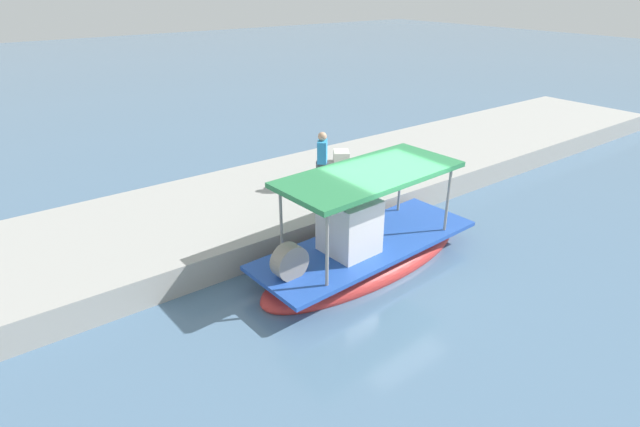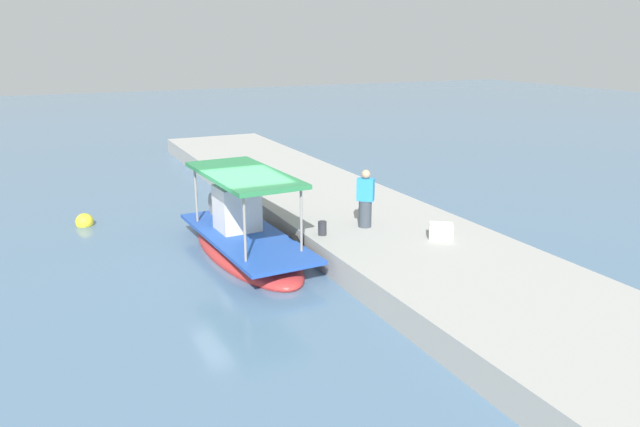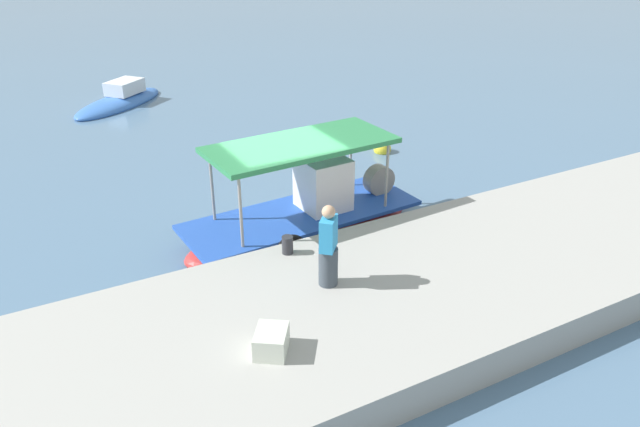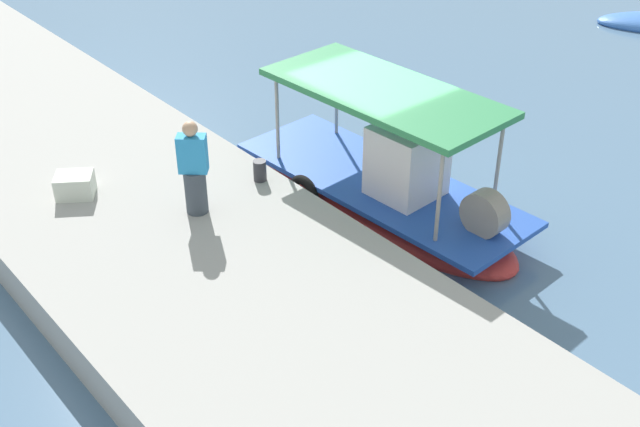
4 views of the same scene
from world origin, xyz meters
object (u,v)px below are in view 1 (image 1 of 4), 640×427
main_fishing_boat (364,250)px  fisherman_near_bollard (322,163)px  mooring_bollard (358,194)px  cargo_crate (341,157)px

main_fishing_boat → fisherman_near_bollard: size_ratio=3.72×
main_fishing_boat → mooring_bollard: main_fishing_boat is taller
main_fishing_boat → cargo_crate: main_fishing_boat is taller
mooring_bollard → fisherman_near_bollard: bearing=-83.2°
mooring_bollard → cargo_crate: bearing=-120.4°
fisherman_near_bollard → mooring_bollard: (-0.18, 1.46, -0.57)m
main_fishing_boat → mooring_bollard: 2.34m
main_fishing_boat → cargo_crate: size_ratio=9.74×
main_fishing_boat → cargo_crate: bearing=-123.1°
cargo_crate → mooring_bollard: bearing=59.6°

